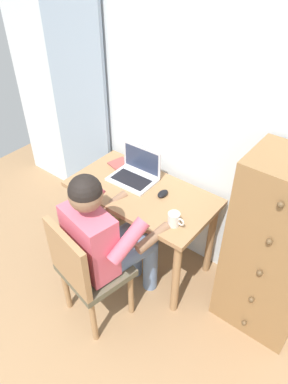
{
  "coord_description": "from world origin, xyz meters",
  "views": [
    {
      "loc": [
        0.76,
        0.23,
        2.33
      ],
      "look_at": [
        -0.43,
        1.74,
        0.83
      ],
      "focal_mm": 33.42,
      "sensor_mm": 36.0,
      "label": 1
    }
  ],
  "objects_px": {
    "laptop": "(136,173)",
    "desk_clock": "(82,183)",
    "notebook_pad": "(122,166)",
    "dresser": "(274,251)",
    "chair": "(86,269)",
    "person_seated": "(107,236)",
    "coffee_mug": "(174,219)",
    "computer_mouse": "(163,194)",
    "desk": "(142,203)"
  },
  "relations": [
    {
      "from": "computer_mouse",
      "to": "desk_clock",
      "type": "xyz_separation_m",
      "value": [
        -0.55,
        -0.27,
        -0.0
      ]
    },
    {
      "from": "desk",
      "to": "dresser",
      "type": "xyz_separation_m",
      "value": [
        0.98,
        0.1,
        0.05
      ]
    },
    {
      "from": "chair",
      "to": "person_seated",
      "type": "relative_size",
      "value": 0.74
    },
    {
      "from": "chair",
      "to": "computer_mouse",
      "type": "relative_size",
      "value": 8.92
    },
    {
      "from": "person_seated",
      "to": "desk_clock",
      "type": "bearing_deg",
      "value": 152.36
    },
    {
      "from": "computer_mouse",
      "to": "notebook_pad",
      "type": "xyz_separation_m",
      "value": [
        -0.48,
        0.1,
        -0.01
      ]
    },
    {
      "from": "chair",
      "to": "notebook_pad",
      "type": "distance_m",
      "value": 0.92
    },
    {
      "from": "laptop",
      "to": "computer_mouse",
      "type": "height_order",
      "value": "laptop"
    },
    {
      "from": "laptop",
      "to": "person_seated",
      "type": "bearing_deg",
      "value": -68.77
    },
    {
      "from": "laptop",
      "to": "coffee_mug",
      "type": "height_order",
      "value": "laptop"
    },
    {
      "from": "desk",
      "to": "computer_mouse",
      "type": "xyz_separation_m",
      "value": [
        0.15,
        0.05,
        0.14
      ]
    },
    {
      "from": "desk_clock",
      "to": "desk",
      "type": "bearing_deg",
      "value": 27.93
    },
    {
      "from": "desk",
      "to": "coffee_mug",
      "type": "distance_m",
      "value": 0.45
    },
    {
      "from": "person_seated",
      "to": "desk_clock",
      "type": "relative_size",
      "value": 13.44
    },
    {
      "from": "chair",
      "to": "desk_clock",
      "type": "distance_m",
      "value": 0.67
    },
    {
      "from": "coffee_mug",
      "to": "notebook_pad",
      "type": "bearing_deg",
      "value": 156.86
    },
    {
      "from": "person_seated",
      "to": "chair",
      "type": "bearing_deg",
      "value": -99.38
    },
    {
      "from": "notebook_pad",
      "to": "coffee_mug",
      "type": "bearing_deg",
      "value": -9.17
    },
    {
      "from": "person_seated",
      "to": "computer_mouse",
      "type": "height_order",
      "value": "person_seated"
    },
    {
      "from": "computer_mouse",
      "to": "notebook_pad",
      "type": "relative_size",
      "value": 0.48
    },
    {
      "from": "chair",
      "to": "coffee_mug",
      "type": "height_order",
      "value": "chair"
    },
    {
      "from": "laptop",
      "to": "computer_mouse",
      "type": "bearing_deg",
      "value": -8.28
    },
    {
      "from": "person_seated",
      "to": "desk",
      "type": "bearing_deg",
      "value": 99.91
    },
    {
      "from": "laptop",
      "to": "notebook_pad",
      "type": "relative_size",
      "value": 1.65
    },
    {
      "from": "dresser",
      "to": "notebook_pad",
      "type": "xyz_separation_m",
      "value": [
        -1.3,
        0.05,
        0.08
      ]
    },
    {
      "from": "computer_mouse",
      "to": "notebook_pad",
      "type": "distance_m",
      "value": 0.49
    },
    {
      "from": "laptop",
      "to": "coffee_mug",
      "type": "bearing_deg",
      "value": -25.07
    },
    {
      "from": "desk_clock",
      "to": "notebook_pad",
      "type": "height_order",
      "value": "desk_clock"
    },
    {
      "from": "dresser",
      "to": "computer_mouse",
      "type": "distance_m",
      "value": 0.84
    },
    {
      "from": "dresser",
      "to": "notebook_pad",
      "type": "distance_m",
      "value": 1.31
    },
    {
      "from": "person_seated",
      "to": "desk_clock",
      "type": "xyz_separation_m",
      "value": [
        -0.48,
        0.25,
        0.06
      ]
    },
    {
      "from": "chair",
      "to": "notebook_pad",
      "type": "relative_size",
      "value": 4.25
    },
    {
      "from": "chair",
      "to": "laptop",
      "type": "relative_size",
      "value": 2.57
    },
    {
      "from": "chair",
      "to": "desk_clock",
      "type": "relative_size",
      "value": 9.91
    },
    {
      "from": "dresser",
      "to": "desk_clock",
      "type": "relative_size",
      "value": 14.63
    },
    {
      "from": "person_seated",
      "to": "laptop",
      "type": "distance_m",
      "value": 0.61
    },
    {
      "from": "desk_clock",
      "to": "notebook_pad",
      "type": "distance_m",
      "value": 0.38
    },
    {
      "from": "chair",
      "to": "computer_mouse",
      "type": "height_order",
      "value": "chair"
    },
    {
      "from": "computer_mouse",
      "to": "coffee_mug",
      "type": "relative_size",
      "value": 0.83
    },
    {
      "from": "laptop",
      "to": "notebook_pad",
      "type": "xyz_separation_m",
      "value": [
        -0.19,
        0.06,
        -0.05
      ]
    },
    {
      "from": "desk",
      "to": "person_seated",
      "type": "distance_m",
      "value": 0.48
    },
    {
      "from": "chair",
      "to": "person_seated",
      "type": "distance_m",
      "value": 0.26
    },
    {
      "from": "desk",
      "to": "person_seated",
      "type": "height_order",
      "value": "person_seated"
    },
    {
      "from": "person_seated",
      "to": "computer_mouse",
      "type": "xyz_separation_m",
      "value": [
        0.07,
        0.52,
        0.06
      ]
    },
    {
      "from": "desk",
      "to": "person_seated",
      "type": "relative_size",
      "value": 0.9
    },
    {
      "from": "person_seated",
      "to": "laptop",
      "type": "bearing_deg",
      "value": 111.23
    },
    {
      "from": "dresser",
      "to": "notebook_pad",
      "type": "bearing_deg",
      "value": 177.8
    },
    {
      "from": "laptop",
      "to": "desk_clock",
      "type": "bearing_deg",
      "value": -130.75
    },
    {
      "from": "chair",
      "to": "laptop",
      "type": "distance_m",
      "value": 0.82
    },
    {
      "from": "person_seated",
      "to": "coffee_mug",
      "type": "xyz_separation_m",
      "value": [
        0.31,
        0.32,
        0.09
      ]
    }
  ]
}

